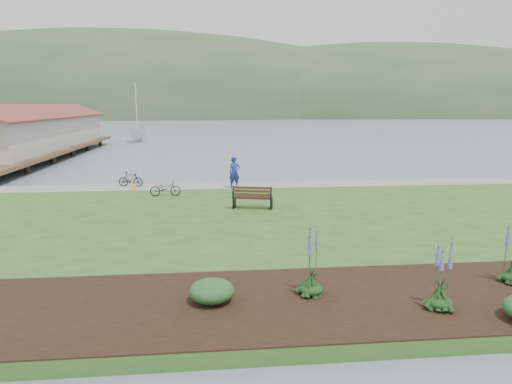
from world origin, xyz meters
TOP-DOWN VIEW (x-y plane):
  - ground at (0.00, 0.00)m, footprint 600.00×600.00m
  - lawn at (0.00, -2.00)m, footprint 34.00×20.00m
  - shoreline_path at (0.00, 6.90)m, footprint 34.00×2.20m
  - garden_bed at (3.00, -9.80)m, footprint 24.00×4.40m
  - far_hillside at (20.00, 170.00)m, footprint 580.00×80.00m
  - pier_pavilion at (-20.00, 27.52)m, footprint 8.00×36.00m
  - park_bench at (-0.47, 0.65)m, footprint 1.97×1.17m
  - person at (-1.03, 6.00)m, footprint 0.92×0.75m
  - bicycle_a at (-4.88, 4.15)m, footprint 0.65×1.66m
  - bicycle_b at (-7.21, 7.20)m, footprint 0.75×1.57m
  - sailboat at (-12.73, 46.57)m, footprint 10.36×10.53m
  - pannier at (-6.86, 6.07)m, footprint 0.26×0.35m
  - echium_0 at (3.00, -10.62)m, footprint 0.62×0.62m
  - echium_4 at (0.10, -9.52)m, footprint 0.62×0.62m
  - shrub_0 at (-2.45, -9.69)m, footprint 1.13×1.13m

SIDE VIEW (x-z plane):
  - ground at x=0.00m, z-range 0.00..0.00m
  - far_hillside at x=20.00m, z-range -19.00..19.00m
  - sailboat at x=-12.73m, z-range -13.19..13.19m
  - lawn at x=0.00m, z-range 0.00..0.40m
  - shoreline_path at x=0.00m, z-range 0.40..0.43m
  - garden_bed at x=3.00m, z-range 0.40..0.44m
  - pannier at x=-6.86m, z-range 0.40..0.74m
  - shrub_0 at x=-2.45m, z-range 0.44..1.00m
  - bicycle_a at x=-4.88m, z-range 0.40..1.26m
  - bicycle_b at x=-7.21m, z-range 0.40..1.31m
  - park_bench at x=-0.47m, z-range 0.40..1.54m
  - echium_0 at x=3.00m, z-range 0.20..1.96m
  - echium_4 at x=0.10m, z-range 0.18..2.36m
  - person at x=-1.03m, z-range 0.40..2.61m
  - pier_pavilion at x=-20.00m, z-range -0.06..5.34m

